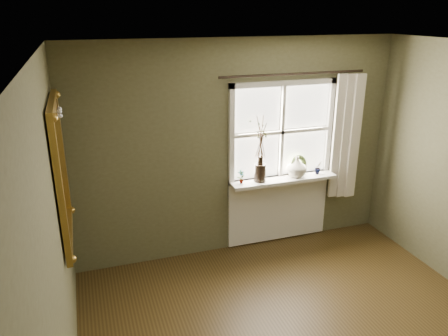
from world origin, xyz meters
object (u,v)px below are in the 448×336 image
object	(u,v)px
dark_jug	(260,173)
gilt_mirror	(61,172)
wreath	(299,167)
cream_vase	(297,167)

from	to	relation	value
dark_jug	gilt_mirror	size ratio (longest dim) A/B	0.17
dark_jug	gilt_mirror	distance (m)	2.37
dark_jug	wreath	bearing A→B (deg)	4.22
dark_jug	cream_vase	size ratio (longest dim) A/B	0.83
wreath	gilt_mirror	world-z (taller)	gilt_mirror
wreath	cream_vase	bearing A→B (deg)	-160.28
cream_vase	wreath	distance (m)	0.07
cream_vase	wreath	size ratio (longest dim) A/B	0.98
dark_jug	cream_vase	bearing A→B (deg)	0.00
dark_jug	cream_vase	distance (m)	0.49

